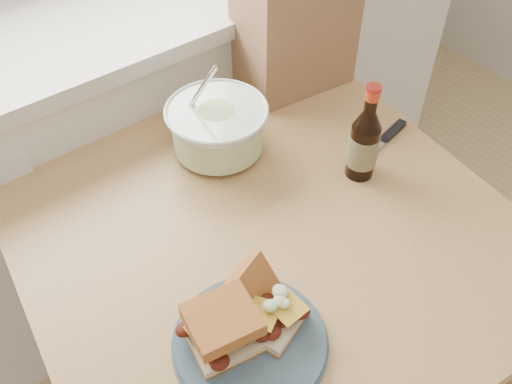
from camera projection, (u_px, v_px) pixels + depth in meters
cabinet_run at (93, 153)px, 1.71m from camera, size 2.50×0.64×0.94m
dining_table at (267, 262)px, 1.20m from camera, size 1.02×1.02×0.77m
plate at (250, 341)px, 0.94m from camera, size 0.25×0.25×0.02m
sandwich_left at (223, 328)px, 0.90m from camera, size 0.12×0.11×0.08m
sandwich_right at (265, 306)px, 0.95m from camera, size 0.12×0.16×0.08m
coleslaw_bowl at (218, 130)px, 1.24m from camera, size 0.22×0.22×0.22m
beer_bottle at (364, 143)px, 1.17m from camera, size 0.06×0.06×0.23m
knife at (388, 136)px, 1.30m from camera, size 0.20×0.06×0.01m
paper_bag at (295, 18)px, 1.34m from camera, size 0.28×0.20×0.34m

